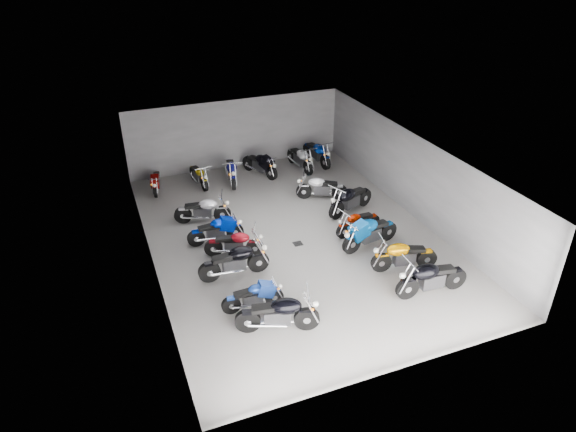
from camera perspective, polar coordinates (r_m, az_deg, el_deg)
name	(u,v)px	position (r m, az deg, el deg)	size (l,w,h in m)	color
ground	(293,237)	(18.78, 0.52, -2.34)	(14.00, 14.00, 0.00)	gray
wall_back	(236,134)	(24.09, -5.77, 9.09)	(10.00, 0.10, 3.20)	gray
wall_left	(148,224)	(16.99, -15.30, -0.89)	(0.10, 14.00, 3.20)	gray
wall_right	(414,176)	(20.22, 13.84, 4.31)	(0.10, 14.00, 3.20)	gray
ceiling	(293,155)	(17.31, 0.57, 6.77)	(10.00, 14.00, 0.04)	black
drain_grate	(298,244)	(18.39, 1.10, -3.09)	(0.32, 0.32, 0.01)	black
motorcycle_left_a	(278,314)	(14.39, -1.07, -10.84)	(2.30, 0.89, 1.04)	black
motorcycle_left_b	(254,296)	(15.23, -3.85, -8.88)	(1.88, 0.40, 0.83)	black
motorcycle_left_c	(235,261)	(16.54, -5.92, -5.04)	(2.34, 0.46, 1.03)	black
motorcycle_left_d	(235,244)	(17.57, -5.93, -3.06)	(1.97, 0.85, 0.90)	black
motorcycle_left_e	(216,230)	(18.40, -7.98, -1.60)	(2.04, 0.41, 0.90)	black
motorcycle_left_f	(203,210)	(19.74, -9.41, 0.64)	(2.10, 0.78, 0.95)	black
motorcycle_right_a	(431,278)	(16.30, 15.63, -6.64)	(2.41, 0.51, 1.06)	black
motorcycle_right_b	(404,256)	(17.20, 12.73, -4.31)	(2.21, 0.66, 0.98)	black
motorcycle_right_c	(370,233)	(18.17, 9.06, -1.83)	(2.35, 0.64, 1.04)	black
motorcycle_right_d	(358,222)	(18.95, 7.76, -0.70)	(1.92, 0.49, 0.85)	black
motorcycle_right_e	(350,199)	(20.30, 6.94, 1.85)	(2.26, 1.00, 1.04)	black
motorcycle_right_f	(321,188)	(21.26, 3.70, 3.16)	(2.00, 1.00, 0.94)	black
motorcycle_back_a	(156,181)	(22.64, -14.44, 3.75)	(0.55, 1.83, 0.81)	black
motorcycle_back_b	(199,175)	(22.76, -9.89, 4.48)	(0.47, 1.96, 0.86)	black
motorcycle_back_c	(231,171)	(22.81, -6.31, 5.01)	(0.60, 2.25, 1.00)	black
motorcycle_back_d	(260,164)	(23.40, -3.13, 5.75)	(1.05, 2.05, 0.96)	black
motorcycle_back_e	(300,158)	(24.00, 1.38, 6.45)	(0.51, 2.26, 0.99)	black
motorcycle_back_f	(317,153)	(24.62, 3.22, 7.05)	(0.54, 2.33, 1.02)	black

